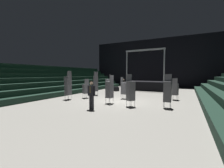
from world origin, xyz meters
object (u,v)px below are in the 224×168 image
(equipment_road_case, at_px, (115,89))
(chair_stack_mid_centre, at_px, (110,89))
(chair_stack_mid_left, at_px, (96,83))
(chair_stack_rear_centre, at_px, (86,88))
(chair_stack_aisle_left, at_px, (108,86))
(stage_riser, at_px, (147,85))
(chair_stack_rear_left, at_px, (68,85))
(chair_stack_front_left, at_px, (131,90))
(man_with_tie, at_px, (91,94))
(chair_stack_rear_right, at_px, (175,89))
(crew_worker_near_stage, at_px, (123,85))
(chair_stack_mid_right, at_px, (124,88))
(chair_stack_front_right, at_px, (167,91))

(equipment_road_case, bearing_deg, chair_stack_mid_centre, -66.93)
(chair_stack_mid_left, bearing_deg, chair_stack_rear_centre, -127.82)
(chair_stack_mid_left, distance_m, chair_stack_aisle_left, 1.76)
(equipment_road_case, bearing_deg, stage_riser, 44.42)
(chair_stack_mid_centre, relative_size, equipment_road_case, 2.28)
(chair_stack_rear_left, bearing_deg, chair_stack_front_left, -84.34)
(chair_stack_front_left, distance_m, chair_stack_aisle_left, 4.47)
(man_with_tie, distance_m, chair_stack_rear_right, 7.29)
(chair_stack_front_left, distance_m, crew_worker_near_stage, 7.50)
(chair_stack_mid_centre, bearing_deg, chair_stack_rear_right, -36.63)
(man_with_tie, xyz_separation_m, chair_stack_mid_left, (-3.25, 5.34, 0.22))
(chair_stack_mid_left, xyz_separation_m, equipment_road_case, (0.16, 4.23, -0.94))
(stage_riser, relative_size, chair_stack_mid_left, 2.20)
(chair_stack_mid_right, distance_m, chair_stack_rear_centre, 3.39)
(chair_stack_mid_right, height_order, chair_stack_rear_centre, chair_stack_mid_right)
(chair_stack_rear_right, height_order, chair_stack_aisle_left, chair_stack_aisle_left)
(chair_stack_rear_left, height_order, chair_stack_rear_right, chair_stack_rear_left)
(chair_stack_aisle_left, height_order, equipment_road_case, chair_stack_aisle_left)
(man_with_tie, bearing_deg, chair_stack_mid_right, -85.20)
(chair_stack_rear_right, bearing_deg, equipment_road_case, 163.56)
(man_with_tie, relative_size, chair_stack_front_left, 0.81)
(chair_stack_front_left, height_order, chair_stack_mid_centre, chair_stack_front_left)
(chair_stack_front_right, distance_m, chair_stack_mid_right, 4.31)
(chair_stack_mid_right, bearing_deg, chair_stack_rear_right, 109.98)
(chair_stack_mid_right, relative_size, chair_stack_rear_left, 0.79)
(chair_stack_front_left, distance_m, chair_stack_mid_right, 3.11)
(chair_stack_rear_centre, bearing_deg, chair_stack_front_right, -73.49)
(chair_stack_front_right, bearing_deg, chair_stack_aisle_left, -22.02)
(chair_stack_front_right, relative_size, chair_stack_rear_centre, 1.25)
(stage_riser, distance_m, chair_stack_mid_left, 8.16)
(chair_stack_rear_centre, relative_size, crew_worker_near_stage, 1.04)
(man_with_tie, distance_m, chair_stack_mid_right, 4.56)
(chair_stack_mid_right, xyz_separation_m, chair_stack_aisle_left, (-1.75, 0.30, 0.13))
(chair_stack_mid_left, bearing_deg, equipment_road_case, 42.43)
(man_with_tie, height_order, equipment_road_case, man_with_tie)
(chair_stack_mid_centre, height_order, chair_stack_rear_centre, chair_stack_mid_centre)
(chair_stack_front_left, bearing_deg, chair_stack_mid_left, -90.95)
(chair_stack_mid_right, bearing_deg, stage_riser, -179.23)
(chair_stack_aisle_left, bearing_deg, chair_stack_rear_left, 109.67)
(chair_stack_front_left, height_order, chair_stack_rear_left, chair_stack_rear_left)
(stage_riser, height_order, crew_worker_near_stage, stage_riser)
(chair_stack_front_right, bearing_deg, crew_worker_near_stage, -46.73)
(chair_stack_mid_centre, xyz_separation_m, crew_worker_near_stage, (-1.62, 6.41, -0.10))
(chair_stack_rear_centre, relative_size, equipment_road_case, 1.90)
(chair_stack_front_right, xyz_separation_m, chair_stack_rear_centre, (-6.96, 0.85, -0.21))
(chair_stack_mid_centre, bearing_deg, chair_stack_mid_right, 7.67)
(chair_stack_front_left, relative_size, chair_stack_mid_right, 1.14)
(chair_stack_front_right, bearing_deg, man_with_tie, 33.23)
(chair_stack_rear_left, bearing_deg, chair_stack_front_right, -79.34)
(chair_stack_front_right, xyz_separation_m, chair_stack_rear_right, (0.20, 3.46, -0.17))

